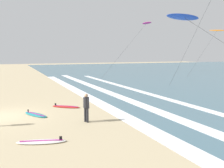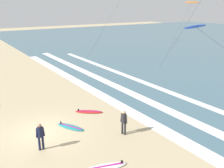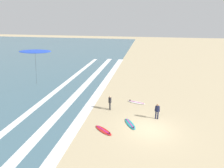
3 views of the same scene
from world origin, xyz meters
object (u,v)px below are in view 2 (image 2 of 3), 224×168
(surfboard_near_water, at_px, (107,167))
(kite_orange_low_near, at_px, (192,2))
(surfer_mid_group, at_px, (124,120))
(surfboard_foreground_flat, at_px, (71,127))
(surfer_foreground_main, at_px, (40,134))
(surfboard_left_pile, at_px, (89,112))
(kite_blue_high_right, at_px, (196,27))

(surfboard_near_water, xyz_separation_m, kite_orange_low_near, (-26.35, 36.91, 8.22))
(surfer_mid_group, height_order, surfboard_foreground_flat, surfer_mid_group)
(surfer_mid_group, height_order, surfer_foreground_main, same)
(surfer_mid_group, bearing_deg, surfer_foreground_main, -102.90)
(surfboard_left_pile, distance_m, surfboard_foreground_flat, 2.68)
(surfer_foreground_main, height_order, surfboard_left_pile, surfer_foreground_main)
(surfer_mid_group, distance_m, surfboard_foreground_flat, 3.73)
(surfer_mid_group, xyz_separation_m, kite_orange_low_near, (-24.07, 34.21, 7.31))
(surfboard_near_water, bearing_deg, surfer_foreground_main, -147.17)
(surfboard_left_pile, xyz_separation_m, surfboard_foreground_flat, (1.52, -2.21, 0.00))
(surfer_foreground_main, xyz_separation_m, surfboard_left_pile, (-3.06, 4.67, -0.91))
(surfboard_foreground_flat, relative_size, kite_orange_low_near, 0.17)
(kite_orange_low_near, relative_size, kite_blue_high_right, 1.56)
(surfboard_left_pile, bearing_deg, surfboard_near_water, -20.98)
(surfboard_near_water, height_order, kite_orange_low_near, kite_orange_low_near)
(surfboard_near_water, bearing_deg, kite_orange_low_near, 125.52)
(surfer_mid_group, xyz_separation_m, surfboard_foreground_flat, (-2.66, -2.44, -0.91))
(surfer_mid_group, xyz_separation_m, kite_blue_high_right, (-1.07, 7.34, 5.27))
(surfboard_near_water, height_order, surfboard_foreground_flat, same)
(surfer_foreground_main, distance_m, surfboard_left_pile, 5.66)
(surfboard_foreground_flat, relative_size, kite_blue_high_right, 0.26)
(surfboard_left_pile, relative_size, surfboard_near_water, 0.92)
(surfer_foreground_main, xyz_separation_m, kite_orange_low_near, (-22.95, 39.11, 7.31))
(surfboard_left_pile, bearing_deg, surfboard_foreground_flat, -55.54)
(surfboard_near_water, relative_size, kite_orange_low_near, 0.17)
(surfer_foreground_main, bearing_deg, kite_blue_high_right, 89.77)
(surfboard_foreground_flat, bearing_deg, surfer_foreground_main, -57.96)
(kite_blue_high_right, bearing_deg, surfer_mid_group, -81.69)
(surfboard_foreground_flat, distance_m, kite_orange_low_near, 43.23)
(kite_orange_low_near, bearing_deg, surfboard_near_water, -54.48)
(kite_orange_low_near, bearing_deg, surfboard_foreground_flat, -59.71)
(surfer_foreground_main, bearing_deg, surfboard_near_water, 32.83)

